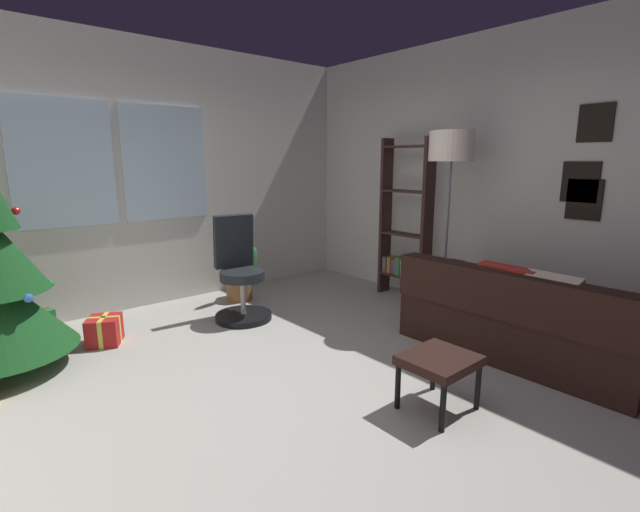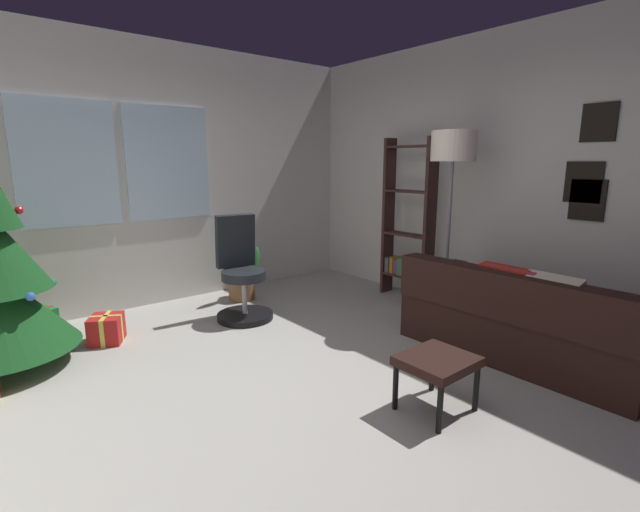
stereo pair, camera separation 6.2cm
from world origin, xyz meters
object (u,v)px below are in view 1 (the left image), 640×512
Objects in this scene: office_chair at (240,279)px; floor_lamp at (451,157)px; gift_box_red at (104,330)px; potted_plant at (240,280)px; footstool at (439,364)px; couch at (542,322)px; bookshelf at (405,230)px; gift_box_green at (36,326)px.

floor_lamp reaches higher than office_chair.
gift_box_red is 0.20× the size of floor_lamp.
floor_lamp is 2.70× the size of potted_plant.
potted_plant is at bearing 85.13° from footstool.
office_chair is (1.25, -0.20, 0.28)m from gift_box_red.
bookshelf reaches higher than couch.
footstool is 3.46m from gift_box_green.
bookshelf reaches higher than footstool.
footstool is 0.65× the size of potted_plant.
footstool is at bearing -94.87° from potted_plant.
couch is 1.90m from bookshelf.
couch is at bearing -103.05° from bookshelf.
gift_box_red is 3.51m from floor_lamp.
office_chair is (1.69, -0.66, 0.27)m from gift_box_green.
potted_plant reaches higher than gift_box_green.
floor_lamp is (1.54, -1.33, 1.20)m from office_chair.
bookshelf is (3.08, -0.78, 0.67)m from gift_box_red.
gift_box_green is 0.17× the size of floor_lamp.
bookshelf is at bearing -19.54° from gift_box_green.
floor_lamp is (0.13, 1.04, 1.33)m from couch.
potted_plant is (-1.51, 1.14, -0.56)m from bookshelf.
gift_box_red is at bearing 117.77° from footstool.
gift_box_green is at bearing 120.62° from footstool.
gift_box_green is 3.79m from bookshelf.
gift_box_green is at bearing 160.46° from bookshelf.
gift_box_red is (-1.32, 2.51, -0.19)m from footstool.
couch is at bearing -2.31° from footstool.
bookshelf is at bearing 44.50° from footstool.
floor_lamp is at bearing 33.70° from footstool.
gift_box_red is 1.29m from office_chair.
office_chair is (-0.07, 2.31, 0.09)m from footstool.
gift_box_red is at bearing 151.31° from floor_lamp.
bookshelf is at bearing -17.70° from office_chair.
floor_lamp is at bearing 83.06° from couch.
couch is 1.69m from floor_lamp.
office_chair is at bearing -21.49° from gift_box_green.
footstool is (-1.34, 0.05, 0.03)m from couch.
gift_box_green is (-3.11, 3.03, -0.14)m from couch.
footstool is 1.21× the size of gift_box_red.
office_chair is 0.66m from potted_plant.
potted_plant is at bearing 123.07° from floor_lamp.
gift_box_green is at bearing 148.31° from floor_lamp.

